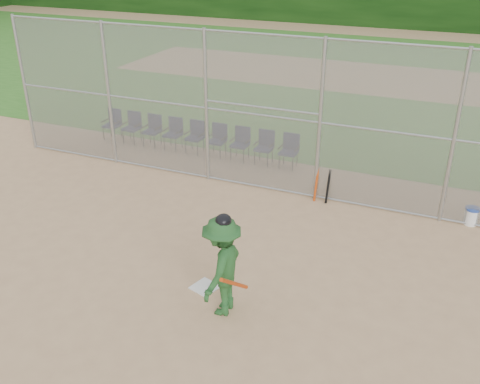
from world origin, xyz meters
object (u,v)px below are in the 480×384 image
at_px(batter_at_plate, 222,266).
at_px(chair_0, 112,125).
at_px(home_plate, 205,287).
at_px(water_cooler, 471,216).

xyz_separation_m(batter_at_plate, chair_0, (-6.94, 6.56, -0.46)).
bearing_deg(home_plate, batter_at_plate, -38.61).
height_order(home_plate, batter_at_plate, batter_at_plate).
relative_size(home_plate, batter_at_plate, 0.23).
height_order(batter_at_plate, water_cooler, batter_at_plate).
relative_size(water_cooler, chair_0, 0.43).
bearing_deg(batter_at_plate, chair_0, 136.61).
distance_m(batter_at_plate, water_cooler, 6.47).
bearing_deg(chair_0, water_cooler, -7.80).
bearing_deg(home_plate, water_cooler, 45.33).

